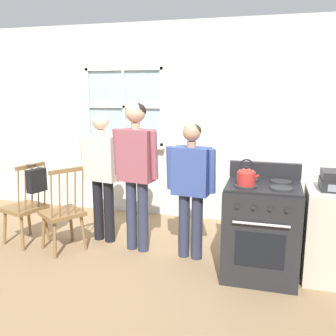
{
  "coord_description": "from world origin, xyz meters",
  "views": [
    {
      "loc": [
        1.52,
        -3.66,
        1.81
      ],
      "look_at": [
        0.49,
        0.02,
        1.0
      ],
      "focal_mm": 40.0,
      "sensor_mm": 36.0,
      "label": 1
    }
  ],
  "objects_px": {
    "chair_near_wall": "(63,213)",
    "kettle": "(246,176)",
    "stove": "(261,229)",
    "person_adult_right": "(191,180)",
    "person_elderly_left": "(102,166)",
    "potted_plant": "(126,140)",
    "person_teen_center": "(136,162)",
    "handbag": "(36,180)",
    "chair_by_window": "(25,208)",
    "side_counter": "(334,236)"
  },
  "relations": [
    {
      "from": "chair_by_window",
      "to": "chair_near_wall",
      "type": "bearing_deg",
      "value": 100.29
    },
    {
      "from": "kettle",
      "to": "chair_near_wall",
      "type": "bearing_deg",
      "value": 176.31
    },
    {
      "from": "person_adult_right",
      "to": "side_counter",
      "type": "distance_m",
      "value": 1.48
    },
    {
      "from": "person_teen_center",
      "to": "side_counter",
      "type": "height_order",
      "value": "person_teen_center"
    },
    {
      "from": "chair_by_window",
      "to": "side_counter",
      "type": "relative_size",
      "value": 1.09
    },
    {
      "from": "person_elderly_left",
      "to": "stove",
      "type": "relative_size",
      "value": 1.42
    },
    {
      "from": "person_adult_right",
      "to": "kettle",
      "type": "height_order",
      "value": "person_adult_right"
    },
    {
      "from": "chair_near_wall",
      "to": "person_teen_center",
      "type": "distance_m",
      "value": 1.02
    },
    {
      "from": "stove",
      "to": "potted_plant",
      "type": "bearing_deg",
      "value": 144.13
    },
    {
      "from": "stove",
      "to": "side_counter",
      "type": "distance_m",
      "value": 0.68
    },
    {
      "from": "stove",
      "to": "chair_near_wall",
      "type": "bearing_deg",
      "value": -179.96
    },
    {
      "from": "kettle",
      "to": "side_counter",
      "type": "relative_size",
      "value": 0.27
    },
    {
      "from": "chair_by_window",
      "to": "handbag",
      "type": "xyz_separation_m",
      "value": [
        0.22,
        -0.07,
        0.37
      ]
    },
    {
      "from": "kettle",
      "to": "person_teen_center",
      "type": "bearing_deg",
      "value": 163.32
    },
    {
      "from": "chair_by_window",
      "to": "kettle",
      "type": "xyz_separation_m",
      "value": [
        2.55,
        -0.19,
        0.59
      ]
    },
    {
      "from": "kettle",
      "to": "side_counter",
      "type": "height_order",
      "value": "kettle"
    },
    {
      "from": "person_elderly_left",
      "to": "potted_plant",
      "type": "xyz_separation_m",
      "value": [
        -0.11,
        1.04,
        0.17
      ]
    },
    {
      "from": "person_teen_center",
      "to": "handbag",
      "type": "distance_m",
      "value": 1.16
    },
    {
      "from": "chair_near_wall",
      "to": "kettle",
      "type": "relative_size",
      "value": 3.96
    },
    {
      "from": "person_adult_right",
      "to": "chair_near_wall",
      "type": "bearing_deg",
      "value": -165.5
    },
    {
      "from": "side_counter",
      "to": "handbag",
      "type": "bearing_deg",
      "value": -178.41
    },
    {
      "from": "chair_near_wall",
      "to": "handbag",
      "type": "relative_size",
      "value": 3.19
    },
    {
      "from": "person_adult_right",
      "to": "person_teen_center",
      "type": "bearing_deg",
      "value": -176.66
    },
    {
      "from": "chair_near_wall",
      "to": "potted_plant",
      "type": "relative_size",
      "value": 4.05
    },
    {
      "from": "person_teen_center",
      "to": "stove",
      "type": "distance_m",
      "value": 1.49
    },
    {
      "from": "potted_plant",
      "to": "person_adult_right",
      "type": "bearing_deg",
      "value": -45.15
    },
    {
      "from": "stove",
      "to": "kettle",
      "type": "xyz_separation_m",
      "value": [
        -0.16,
        -0.13,
        0.55
      ]
    },
    {
      "from": "stove",
      "to": "kettle",
      "type": "distance_m",
      "value": 0.59
    },
    {
      "from": "chair_by_window",
      "to": "person_teen_center",
      "type": "height_order",
      "value": "person_teen_center"
    },
    {
      "from": "person_adult_right",
      "to": "side_counter",
      "type": "height_order",
      "value": "person_adult_right"
    },
    {
      "from": "chair_near_wall",
      "to": "kettle",
      "type": "height_order",
      "value": "kettle"
    },
    {
      "from": "chair_by_window",
      "to": "side_counter",
      "type": "distance_m",
      "value": 3.38
    },
    {
      "from": "handbag",
      "to": "side_counter",
      "type": "height_order",
      "value": "handbag"
    },
    {
      "from": "side_counter",
      "to": "person_teen_center",
      "type": "bearing_deg",
      "value": 175.72
    },
    {
      "from": "person_adult_right",
      "to": "kettle",
      "type": "relative_size",
      "value": 5.93
    },
    {
      "from": "person_elderly_left",
      "to": "person_adult_right",
      "type": "relative_size",
      "value": 1.05
    },
    {
      "from": "potted_plant",
      "to": "person_teen_center",
      "type": "bearing_deg",
      "value": -63.53
    },
    {
      "from": "person_elderly_left",
      "to": "side_counter",
      "type": "distance_m",
      "value": 2.59
    },
    {
      "from": "chair_by_window",
      "to": "person_elderly_left",
      "type": "relative_size",
      "value": 0.64
    },
    {
      "from": "handbag",
      "to": "side_counter",
      "type": "distance_m",
      "value": 3.18
    },
    {
      "from": "stove",
      "to": "person_adult_right",
      "type": "bearing_deg",
      "value": 165.25
    },
    {
      "from": "person_adult_right",
      "to": "side_counter",
      "type": "bearing_deg",
      "value": 1.89
    },
    {
      "from": "handbag",
      "to": "chair_by_window",
      "type": "bearing_deg",
      "value": 163.28
    },
    {
      "from": "person_teen_center",
      "to": "potted_plant",
      "type": "height_order",
      "value": "person_teen_center"
    },
    {
      "from": "person_elderly_left",
      "to": "handbag",
      "type": "relative_size",
      "value": 5.01
    },
    {
      "from": "potted_plant",
      "to": "side_counter",
      "type": "height_order",
      "value": "potted_plant"
    },
    {
      "from": "person_elderly_left",
      "to": "handbag",
      "type": "distance_m",
      "value": 0.75
    },
    {
      "from": "handbag",
      "to": "person_elderly_left",
      "type": "bearing_deg",
      "value": 31.63
    },
    {
      "from": "handbag",
      "to": "kettle",
      "type": "bearing_deg",
      "value": -3.03
    },
    {
      "from": "chair_by_window",
      "to": "handbag",
      "type": "relative_size",
      "value": 3.19
    }
  ]
}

